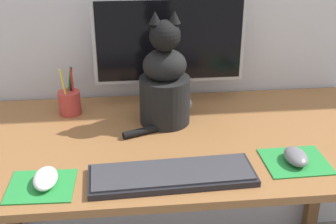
% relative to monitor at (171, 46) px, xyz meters
% --- Properties ---
extents(desk, '(1.39, 0.71, 0.70)m').
position_rel_monitor_xyz_m(desk, '(-0.00, -0.26, -0.31)').
color(desk, brown).
rests_on(desk, ground_plane).
extents(monitor, '(0.54, 0.17, 0.41)m').
position_rel_monitor_xyz_m(monitor, '(0.00, 0.00, 0.00)').
color(monitor, '#B2B2B7').
rests_on(monitor, desk).
extents(keyboard, '(0.47, 0.17, 0.02)m').
position_rel_monitor_xyz_m(keyboard, '(-0.05, -0.49, -0.22)').
color(keyboard, black).
rests_on(keyboard, desk).
extents(mousepad_left, '(0.18, 0.16, 0.00)m').
position_rel_monitor_xyz_m(mousepad_left, '(-0.41, -0.50, -0.22)').
color(mousepad_left, '#238438').
rests_on(mousepad_left, desk).
extents(mousepad_right, '(0.19, 0.17, 0.00)m').
position_rel_monitor_xyz_m(mousepad_right, '(0.32, -0.44, -0.22)').
color(mousepad_right, '#238438').
rests_on(mousepad_right, desk).
extents(computer_mouse_left, '(0.07, 0.11, 0.03)m').
position_rel_monitor_xyz_m(computer_mouse_left, '(-0.40, -0.49, -0.21)').
color(computer_mouse_left, white).
rests_on(computer_mouse_left, mousepad_left).
extents(computer_mouse_right, '(0.06, 0.10, 0.04)m').
position_rel_monitor_xyz_m(computer_mouse_right, '(0.32, -0.45, -0.20)').
color(computer_mouse_right, slate).
rests_on(computer_mouse_right, mousepad_right).
extents(cat, '(0.24, 0.21, 0.39)m').
position_rel_monitor_xyz_m(cat, '(-0.04, -0.14, -0.08)').
color(cat, black).
rests_on(cat, desk).
extents(pen_cup, '(0.08, 0.08, 0.17)m').
position_rel_monitor_xyz_m(pen_cup, '(-0.37, -0.04, -0.18)').
color(pen_cup, '#B23833').
rests_on(pen_cup, desk).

